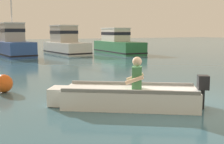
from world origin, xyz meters
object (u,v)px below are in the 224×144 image
moored_boat_blue (13,44)px  mooring_buoy (4,83)px  moored_boat_green (117,44)px  moored_boat_white (65,43)px  rowboat_with_person (127,96)px

moored_boat_blue → mooring_buoy: size_ratio=9.30×
mooring_buoy → moored_boat_green: bearing=49.4°
moored_boat_white → moored_boat_blue: bearing=-173.6°
moored_boat_blue → mooring_buoy: moored_boat_blue is taller
moored_boat_blue → moored_boat_green: (8.01, -0.77, -0.12)m
rowboat_with_person → moored_boat_blue: 15.98m
moored_boat_green → mooring_buoy: bearing=-130.6°
moored_boat_green → moored_boat_blue: bearing=174.5°
moored_boat_blue → moored_boat_green: bearing=-5.5°
moored_boat_white → moored_boat_green: bearing=-17.2°
rowboat_with_person → moored_boat_green: bearing=62.2°
moored_boat_green → mooring_buoy: moored_boat_green is taller
moored_boat_white → moored_boat_green: 4.16m
rowboat_with_person → mooring_buoy: 3.89m
moored_boat_blue → moored_boat_white: moored_boat_blue is taller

